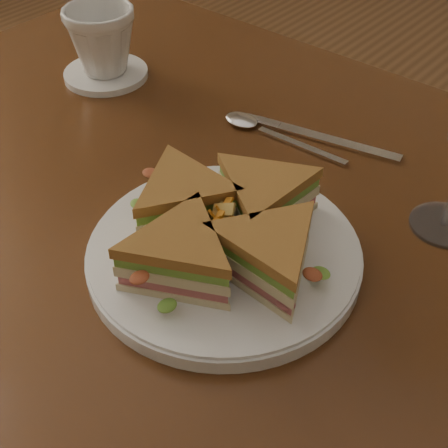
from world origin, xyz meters
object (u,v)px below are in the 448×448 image
(plate, at_px, (224,255))
(sandwich_wedges, at_px, (224,228))
(spoon, at_px, (255,127))
(saucer, at_px, (106,74))
(coffee_cup, at_px, (102,41))
(knife, at_px, (315,136))
(table, at_px, (236,269))

(plate, bearing_deg, sandwich_wedges, -90.00)
(plate, xyz_separation_m, spoon, (-0.13, 0.22, -0.00))
(plate, xyz_separation_m, sandwich_wedges, (0.00, -0.00, 0.04))
(saucer, relative_size, coffee_cup, 1.21)
(knife, xyz_separation_m, coffee_cup, (-0.33, -0.06, 0.06))
(knife, height_order, coffee_cup, coffee_cup)
(spoon, bearing_deg, plate, -62.55)
(spoon, bearing_deg, saucer, -176.24)
(knife, relative_size, saucer, 1.70)
(spoon, distance_m, saucer, 0.26)
(sandwich_wedges, relative_size, coffee_cup, 2.46)
(sandwich_wedges, distance_m, saucer, 0.43)
(sandwich_wedges, xyz_separation_m, coffee_cup, (-0.39, 0.19, 0.01))
(table, xyz_separation_m, sandwich_wedges, (0.04, -0.07, 0.14))
(table, xyz_separation_m, knife, (-0.01, 0.18, 0.10))
(spoon, xyz_separation_m, coffee_cup, (-0.26, -0.03, 0.05))
(spoon, bearing_deg, sandwich_wedges, -62.55)
(table, height_order, plate, plate)
(coffee_cup, bearing_deg, knife, 20.10)
(sandwich_wedges, height_order, saucer, sandwich_wedges)
(table, bearing_deg, plate, -60.08)
(coffee_cup, bearing_deg, saucer, 0.00)
(table, relative_size, coffee_cup, 11.66)
(saucer, bearing_deg, table, -18.23)
(table, relative_size, spoon, 6.52)
(plate, distance_m, saucer, 0.43)
(knife, bearing_deg, plate, -90.12)
(sandwich_wedges, relative_size, knife, 1.19)
(saucer, bearing_deg, knife, 10.73)
(plate, relative_size, spoon, 1.53)
(table, height_order, spoon, spoon)
(table, xyz_separation_m, coffee_cup, (-0.34, 0.11, 0.16))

